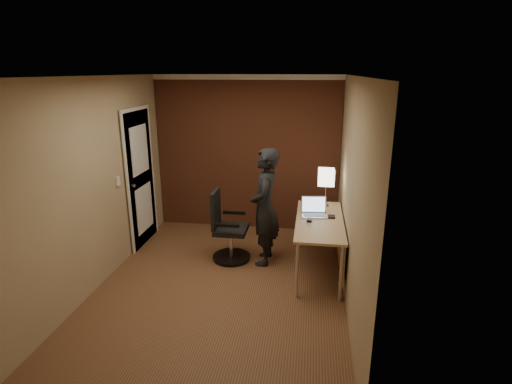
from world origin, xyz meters
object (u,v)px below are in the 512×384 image
wallet (331,217)px  person (265,207)px  mouse (309,220)px  office_chair (227,230)px  desk_lamp (326,178)px  laptop (314,210)px  desk (325,229)px

wallet → person: person is taller
mouse → office_chair: (-1.13, 0.26, -0.31)m
desk_lamp → mouse: bearing=-108.4°
office_chair → desk_lamp: bearing=15.0°
laptop → mouse: 0.27m
laptop → office_chair: bearing=179.8°
desk_lamp → wallet: 0.61m
desk → office_chair: (-1.33, 0.18, -0.17)m
desk → person: 0.85m
desk → laptop: bearing=130.6°
desk → office_chair: office_chair is taller
laptop → person: bearing=179.6°
desk_lamp → wallet: bearing=-80.2°
mouse → office_chair: 1.20m
wallet → office_chair: 1.45m
desk → mouse: bearing=-158.2°
office_chair → wallet: bearing=-3.4°
desk → wallet: 0.19m
mouse → wallet: size_ratio=0.91×
desk_lamp → office_chair: bearing=-165.0°
laptop → wallet: laptop is taller
wallet → mouse: bearing=-148.0°
laptop → mouse: size_ratio=3.55×
desk → desk_lamp: desk_lamp is taller
person → laptop: bearing=89.6°
desk_lamp → wallet: size_ratio=4.86×
laptop → wallet: size_ratio=3.23×
desk → desk_lamp: 0.77m
desk → desk_lamp: bearing=89.9°
laptop → person: size_ratio=0.22×
wallet → office_chair: (-1.41, 0.08, -0.31)m
laptop → person: 0.65m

